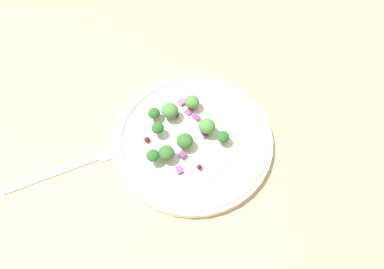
{
  "coord_description": "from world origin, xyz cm",
  "views": [
    {
      "loc": [
        -17.73,
        25.85,
        55.79
      ],
      "look_at": [
        0.65,
        0.17,
        2.7
      ],
      "focal_mm": 37.12,
      "sensor_mm": 36.0,
      "label": 1
    }
  ],
  "objects_px": {
    "plate": "(192,140)",
    "broccoli_floret_2": "(192,102)",
    "fork": "(70,166)",
    "broccoli_floret_0": "(207,126)",
    "broccoli_floret_1": "(166,153)"
  },
  "relations": [
    {
      "from": "fork",
      "to": "plate",
      "type": "bearing_deg",
      "value": -131.56
    },
    {
      "from": "plate",
      "to": "broccoli_floret_0",
      "type": "height_order",
      "value": "broccoli_floret_0"
    },
    {
      "from": "broccoli_floret_1",
      "to": "broccoli_floret_0",
      "type": "bearing_deg",
      "value": -107.71
    },
    {
      "from": "plate",
      "to": "broccoli_floret_0",
      "type": "bearing_deg",
      "value": -116.87
    },
    {
      "from": "broccoli_floret_0",
      "to": "broccoli_floret_1",
      "type": "bearing_deg",
      "value": 72.29
    },
    {
      "from": "plate",
      "to": "fork",
      "type": "height_order",
      "value": "plate"
    },
    {
      "from": "plate",
      "to": "broccoli_floret_2",
      "type": "xyz_separation_m",
      "value": [
        0.04,
        -0.05,
        0.02
      ]
    },
    {
      "from": "broccoli_floret_0",
      "to": "broccoli_floret_1",
      "type": "xyz_separation_m",
      "value": [
        0.02,
        0.07,
        -0.0
      ]
    },
    {
      "from": "broccoli_floret_0",
      "to": "broccoli_floret_1",
      "type": "distance_m",
      "value": 0.08
    },
    {
      "from": "broccoli_floret_2",
      "to": "fork",
      "type": "height_order",
      "value": "broccoli_floret_2"
    },
    {
      "from": "broccoli_floret_1",
      "to": "fork",
      "type": "relative_size",
      "value": 0.15
    },
    {
      "from": "plate",
      "to": "broccoli_floret_2",
      "type": "relative_size",
      "value": 10.52
    },
    {
      "from": "broccoli_floret_2",
      "to": "broccoli_floret_1",
      "type": "bearing_deg",
      "value": 103.23
    },
    {
      "from": "plate",
      "to": "fork",
      "type": "relative_size",
      "value": 1.52
    },
    {
      "from": "broccoli_floret_1",
      "to": "broccoli_floret_2",
      "type": "relative_size",
      "value": 1.03
    }
  ]
}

